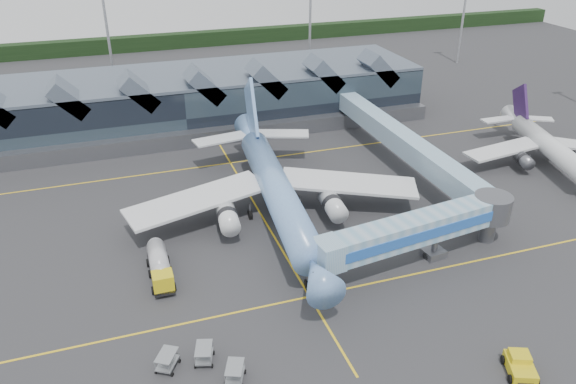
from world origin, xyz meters
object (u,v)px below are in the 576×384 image
object	(u,v)px
main_airliner	(275,186)
fuel_truck	(159,264)
pushback_tug	(520,366)
jet_bridge	(430,227)
regional_jet	(547,145)

from	to	relation	value
main_airliner	fuel_truck	size ratio (longest dim) A/B	5.18
pushback_tug	jet_bridge	bearing A→B (deg)	107.57
regional_jet	main_airliner	bearing A→B (deg)	-163.60
main_airliner	fuel_truck	xyz separation A→B (m)	(-16.30, -9.20, -2.63)
main_airliner	jet_bridge	bearing A→B (deg)	-43.89
regional_jet	fuel_truck	distance (m)	62.71
regional_jet	pushback_tug	world-z (taller)	regional_jet
regional_jet	pushback_tug	size ratio (longest dim) A/B	6.80
regional_jet	jet_bridge	distance (m)	36.34
jet_bridge	pushback_tug	xyz separation A→B (m)	(-1.56, -18.28, -3.64)
jet_bridge	fuel_truck	distance (m)	30.71
fuel_truck	pushback_tug	distance (m)	37.65
main_airliner	pushback_tug	bearing A→B (deg)	-65.27
regional_jet	jet_bridge	size ratio (longest dim) A/B	1.12
regional_jet	fuel_truck	size ratio (longest dim) A/B	3.37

